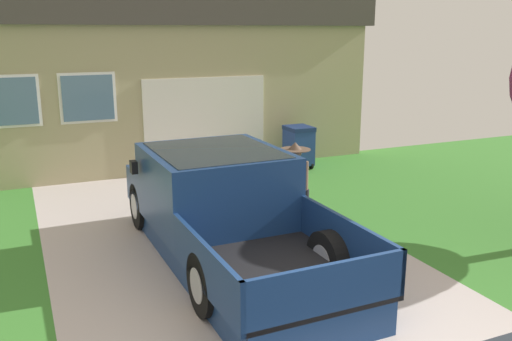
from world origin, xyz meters
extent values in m
cube|color=#BFB2AD|center=(0.00, 4.50, -0.03)|extent=(5.20, 9.00, 0.06)
cube|color=navy|center=(-0.01, 3.11, 0.21)|extent=(1.91, 5.30, 0.42)
cube|color=navy|center=(-0.02, 3.82, 1.00)|extent=(2.03, 2.20, 1.16)
cube|color=#1E2833|center=(-0.02, 3.82, 1.35)|extent=(1.79, 2.02, 0.49)
cube|color=navy|center=(-0.04, 5.32, 0.72)|extent=(2.01, 0.86, 0.61)
cube|color=black|center=(0.01, 1.60, 0.45)|extent=(2.03, 2.29, 0.06)
cube|color=navy|center=(-0.96, 1.59, 0.73)|extent=(0.09, 2.26, 0.61)
cube|color=navy|center=(0.98, 1.62, 0.73)|extent=(0.09, 2.26, 0.61)
cube|color=navy|center=(0.03, 0.50, 0.73)|extent=(2.00, 0.09, 0.61)
cube|color=black|center=(-1.13, 4.57, 1.26)|extent=(0.10, 0.18, 0.20)
cylinder|color=black|center=(-0.91, 5.19, 0.40)|extent=(0.27, 0.80, 0.80)
cylinder|color=#9E9EA3|center=(-0.91, 5.19, 0.40)|extent=(0.29, 0.44, 0.44)
cylinder|color=black|center=(0.83, 5.21, 0.40)|extent=(0.27, 0.80, 0.80)
cylinder|color=#9E9EA3|center=(0.83, 5.21, 0.40)|extent=(0.29, 0.44, 0.44)
cylinder|color=black|center=(-0.86, 1.82, 0.40)|extent=(0.27, 0.80, 0.80)
cylinder|color=#9E9EA3|center=(-0.86, 1.82, 0.40)|extent=(0.29, 0.44, 0.44)
cylinder|color=black|center=(0.88, 1.84, 0.40)|extent=(0.27, 0.80, 0.80)
cylinder|color=#9E9EA3|center=(0.88, 1.84, 0.40)|extent=(0.29, 0.44, 0.44)
cylinder|color=black|center=(1.52, 3.71, 0.40)|extent=(0.14, 0.14, 0.80)
cylinder|color=black|center=(1.17, 3.81, 0.40)|extent=(0.14, 0.14, 0.80)
cylinder|color=#3870B2|center=(1.34, 3.76, 1.04)|extent=(0.32, 0.32, 0.54)
cylinder|color=brown|center=(1.52, 3.71, 0.96)|extent=(0.09, 0.09, 0.65)
cylinder|color=brown|center=(1.17, 3.81, 0.96)|extent=(0.09, 0.09, 0.65)
sphere|color=brown|center=(1.34, 3.76, 1.44)|extent=(0.22, 0.22, 0.22)
cylinder|color=brown|center=(1.34, 3.76, 1.49)|extent=(0.51, 0.51, 0.01)
cone|color=brown|center=(1.34, 3.76, 1.55)|extent=(0.23, 0.23, 0.12)
cube|color=tan|center=(1.44, 3.48, 0.12)|extent=(0.36, 0.17, 0.24)
torus|color=tan|center=(1.44, 3.48, 0.29)|extent=(0.33, 0.02, 0.33)
cube|color=tan|center=(1.13, 12.09, 1.75)|extent=(9.76, 6.78, 3.49)
cube|color=#423D38|center=(1.13, 12.09, 3.98)|extent=(10.15, 7.05, 0.98)
cube|color=silver|center=(1.47, 8.67, 1.14)|extent=(3.06, 0.06, 2.28)
cube|color=slate|center=(-1.27, 8.67, 1.92)|extent=(1.10, 0.05, 1.00)
cube|color=silver|center=(-1.27, 8.69, 1.92)|extent=(1.23, 0.02, 1.12)
cube|color=slate|center=(-2.87, 8.67, 1.92)|extent=(1.10, 0.05, 1.00)
cube|color=silver|center=(-2.87, 8.69, 1.92)|extent=(1.23, 0.02, 1.12)
cube|color=navy|center=(3.66, 7.96, 0.52)|extent=(0.58, 0.68, 0.87)
cube|color=navy|center=(3.66, 7.96, 1.01)|extent=(0.60, 0.71, 0.10)
cylinder|color=black|center=(3.44, 7.68, 0.09)|extent=(0.05, 0.18, 0.18)
cylinder|color=black|center=(3.89, 7.68, 0.09)|extent=(0.05, 0.18, 0.18)
camera|label=1|loc=(-2.77, -4.00, 3.36)|focal=38.58mm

